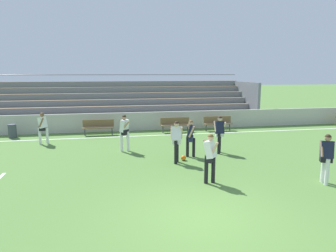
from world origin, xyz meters
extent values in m
plane|color=#517A38|center=(0.00, 0.00, 0.00)|extent=(160.00, 160.00, 0.00)
cube|color=white|center=(0.00, 10.37, 0.00)|extent=(44.00, 0.12, 0.01)
cube|color=#BCB7AD|center=(0.00, 12.15, 0.58)|extent=(48.00, 0.16, 1.16)
cube|color=#897051|center=(-3.38, 13.45, 0.42)|extent=(23.64, 0.36, 0.08)
cube|color=slate|center=(-3.38, 13.25, 0.21)|extent=(23.64, 0.04, 0.42)
cube|color=#897051|center=(-3.38, 14.17, 0.83)|extent=(23.64, 0.36, 0.08)
cube|color=slate|center=(-3.38, 13.97, 0.62)|extent=(23.64, 0.04, 0.42)
cube|color=#897051|center=(-3.38, 14.88, 1.25)|extent=(23.64, 0.36, 0.08)
cube|color=slate|center=(-3.38, 14.68, 1.04)|extent=(23.64, 0.04, 0.42)
cube|color=#897051|center=(-3.38, 15.60, 1.66)|extent=(23.64, 0.36, 0.08)
cube|color=slate|center=(-3.38, 15.40, 1.46)|extent=(23.64, 0.04, 0.42)
cube|color=#897051|center=(-3.38, 16.32, 2.08)|extent=(23.64, 0.36, 0.08)
cube|color=slate|center=(-3.38, 16.12, 1.87)|extent=(23.64, 0.04, 0.42)
cube|color=#897051|center=(-3.38, 17.04, 2.49)|extent=(23.64, 0.36, 0.08)
cube|color=slate|center=(-3.38, 16.84, 2.29)|extent=(23.64, 0.04, 0.42)
cube|color=#897051|center=(-3.38, 17.76, 2.91)|extent=(23.64, 0.36, 0.08)
cube|color=slate|center=(-3.38, 17.56, 2.70)|extent=(23.64, 0.04, 0.42)
cube|color=slate|center=(8.34, 15.60, 1.46)|extent=(0.20, 4.67, 2.91)
cylinder|color=slate|center=(-3.38, 18.01, 3.46)|extent=(23.64, 0.06, 0.06)
cube|color=brown|center=(1.71, 11.06, 0.45)|extent=(1.80, 0.40, 0.06)
cube|color=brown|center=(1.71, 11.24, 0.70)|extent=(1.80, 0.05, 0.40)
cylinder|color=#47474C|center=(0.93, 11.06, 0.23)|extent=(0.07, 0.07, 0.45)
cylinder|color=#47474C|center=(2.49, 11.06, 0.23)|extent=(0.07, 0.07, 0.45)
cube|color=brown|center=(-2.89, 11.06, 0.45)|extent=(1.80, 0.40, 0.06)
cube|color=brown|center=(-2.89, 11.24, 0.70)|extent=(1.80, 0.05, 0.40)
cylinder|color=#47474C|center=(-3.67, 11.06, 0.23)|extent=(0.07, 0.07, 0.45)
cylinder|color=#47474C|center=(-2.11, 11.06, 0.23)|extent=(0.07, 0.07, 0.45)
cube|color=brown|center=(4.47, 11.06, 0.45)|extent=(1.80, 0.40, 0.06)
cube|color=brown|center=(4.47, 11.24, 0.70)|extent=(1.80, 0.05, 0.40)
cylinder|color=#47474C|center=(3.69, 11.06, 0.23)|extent=(0.07, 0.07, 0.45)
cylinder|color=#47474C|center=(5.25, 11.06, 0.23)|extent=(0.07, 0.07, 0.45)
cylinder|color=#3D424C|center=(-7.62, 11.26, 0.38)|extent=(0.44, 0.44, 0.77)
cylinder|color=black|center=(1.32, 5.51, 0.41)|extent=(0.13, 0.13, 0.83)
cylinder|color=black|center=(1.06, 5.58, 0.41)|extent=(0.13, 0.13, 0.83)
cube|color=#232847|center=(1.19, 5.55, 0.81)|extent=(0.32, 0.41, 0.24)
cube|color=#191E38|center=(1.19, 5.55, 1.11)|extent=(0.48, 0.48, 0.60)
cylinder|color=#D6A884|center=(1.17, 5.35, 1.14)|extent=(0.28, 0.16, 0.51)
cylinder|color=#D6A884|center=(1.21, 5.74, 1.14)|extent=(0.28, 0.16, 0.51)
sphere|color=#D6A884|center=(1.19, 5.55, 1.49)|extent=(0.21, 0.21, 0.21)
sphere|color=brown|center=(1.19, 5.55, 1.51)|extent=(0.20, 0.20, 0.20)
cylinder|color=black|center=(0.34, 4.65, 0.47)|extent=(0.13, 0.13, 0.93)
cylinder|color=black|center=(0.44, 4.89, 0.47)|extent=(0.13, 0.13, 0.93)
cube|color=white|center=(0.39, 4.77, 0.91)|extent=(0.40, 0.29, 0.24)
cube|color=white|center=(0.39, 4.77, 1.21)|extent=(0.45, 0.46, 0.60)
cylinder|color=#D6A884|center=(0.20, 4.81, 1.25)|extent=(0.12, 0.27, 0.51)
cylinder|color=#D6A884|center=(0.58, 4.73, 1.25)|extent=(0.12, 0.27, 0.51)
sphere|color=#D6A884|center=(0.39, 4.77, 1.60)|extent=(0.21, 0.21, 0.21)
sphere|color=black|center=(0.39, 4.77, 1.62)|extent=(0.20, 0.20, 0.20)
cylinder|color=white|center=(-1.42, 7.06, 0.46)|extent=(0.13, 0.13, 0.93)
cylinder|color=white|center=(-1.71, 7.00, 0.46)|extent=(0.13, 0.13, 0.93)
cube|color=black|center=(-1.57, 7.03, 0.91)|extent=(0.41, 0.41, 0.24)
cube|color=white|center=(-1.57, 7.03, 1.21)|extent=(0.48, 0.48, 0.59)
cylinder|color=#A87A5B|center=(-1.51, 6.84, 1.25)|extent=(0.35, 0.33, 0.44)
cylinder|color=#A87A5B|center=(-1.62, 7.23, 1.25)|extent=(0.35, 0.33, 0.44)
sphere|color=#A87A5B|center=(-1.57, 7.03, 1.59)|extent=(0.21, 0.21, 0.21)
sphere|color=black|center=(-1.57, 7.03, 1.61)|extent=(0.20, 0.20, 0.20)
cylinder|color=white|center=(4.65, 1.45, 0.44)|extent=(0.13, 0.13, 0.87)
cylinder|color=white|center=(4.70, 1.70, 0.44)|extent=(0.13, 0.13, 0.87)
cube|color=black|center=(4.68, 1.58, 0.85)|extent=(0.42, 0.35, 0.24)
cube|color=#191E38|center=(4.68, 1.58, 1.15)|extent=(0.47, 0.44, 0.59)
cylinder|color=#A87A5B|center=(4.48, 1.57, 1.19)|extent=(0.20, 0.31, 0.50)
cylinder|color=#A87A5B|center=(4.87, 1.58, 1.19)|extent=(0.20, 0.31, 0.50)
sphere|color=#A87A5B|center=(4.68, 1.58, 1.54)|extent=(0.21, 0.21, 0.21)
sphere|color=black|center=(4.68, 1.58, 1.56)|extent=(0.20, 0.20, 0.20)
cylinder|color=black|center=(0.85, 2.33, 0.43)|extent=(0.13, 0.13, 0.87)
cylinder|color=black|center=(1.10, 2.35, 0.43)|extent=(0.13, 0.13, 0.87)
cube|color=black|center=(0.98, 2.34, 0.85)|extent=(0.40, 0.42, 0.24)
cube|color=white|center=(0.98, 2.34, 1.15)|extent=(0.51, 0.51, 0.60)
cylinder|color=#D6A884|center=(0.91, 2.52, 1.19)|extent=(0.26, 0.24, 0.50)
cylinder|color=#D6A884|center=(1.04, 2.16, 1.19)|extent=(0.26, 0.24, 0.50)
sphere|color=#D6A884|center=(0.98, 2.34, 1.53)|extent=(0.21, 0.21, 0.21)
sphere|color=brown|center=(0.98, 2.34, 1.56)|extent=(0.20, 0.20, 0.20)
cylinder|color=white|center=(-5.75, 9.29, 0.42)|extent=(0.13, 0.13, 0.84)
cylinder|color=white|center=(-5.40, 9.31, 0.42)|extent=(0.13, 0.13, 0.84)
cube|color=black|center=(-5.58, 9.30, 0.82)|extent=(0.37, 0.42, 0.24)
cube|color=white|center=(-5.58, 9.30, 1.12)|extent=(0.47, 0.49, 0.59)
cylinder|color=brown|center=(-5.57, 9.51, 1.16)|extent=(0.31, 0.22, 0.49)
cylinder|color=brown|center=(-5.59, 9.09, 1.16)|extent=(0.31, 0.22, 0.49)
sphere|color=brown|center=(-5.58, 9.30, 1.51)|extent=(0.21, 0.21, 0.21)
sphere|color=brown|center=(-5.58, 9.30, 1.53)|extent=(0.20, 0.20, 0.20)
cylinder|color=black|center=(2.56, 5.77, 0.46)|extent=(0.13, 0.13, 0.91)
cylinder|color=black|center=(2.69, 6.03, 0.46)|extent=(0.13, 0.13, 0.91)
cube|color=white|center=(2.63, 5.90, 0.89)|extent=(0.38, 0.25, 0.24)
cube|color=#191E38|center=(2.63, 5.90, 1.19)|extent=(0.40, 0.31, 0.58)
cylinder|color=beige|center=(2.44, 5.97, 1.23)|extent=(0.11, 0.36, 0.47)
cylinder|color=beige|center=(2.81, 5.83, 1.23)|extent=(0.11, 0.36, 0.47)
sphere|color=beige|center=(2.63, 5.90, 1.58)|extent=(0.21, 0.21, 0.21)
sphere|color=black|center=(2.63, 5.90, 1.60)|extent=(0.20, 0.20, 0.20)
sphere|color=orange|center=(0.76, 5.06, 0.11)|extent=(0.22, 0.22, 0.22)
camera|label=1|loc=(-2.19, -6.82, 3.60)|focal=32.43mm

